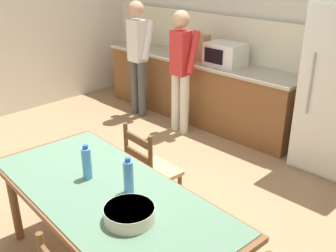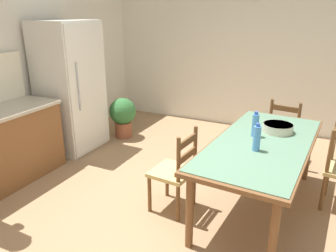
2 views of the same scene
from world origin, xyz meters
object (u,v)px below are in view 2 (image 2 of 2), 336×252
at_px(bottle_off_centre, 255,125).
at_px(serving_bowl, 278,127).
at_px(bottle_near_centre, 257,138).
at_px(refrigerator, 71,87).
at_px(potted_plant, 123,115).
at_px(chair_head_end, 285,132).
at_px(chair_side_far_left, 175,172).
at_px(dining_table, 262,148).

relative_size(bottle_off_centre, serving_bowl, 0.84).
relative_size(bottle_near_centre, serving_bowl, 0.84).
distance_m(bottle_near_centre, serving_bowl, 0.62).
distance_m(refrigerator, potted_plant, 0.99).
height_order(chair_head_end, chair_side_far_left, same).
xyz_separation_m(bottle_near_centre, potted_plant, (1.41, 2.44, -0.51)).
xyz_separation_m(bottle_near_centre, chair_side_far_left, (-0.15, 0.76, -0.45)).
xyz_separation_m(serving_bowl, chair_head_end, (0.96, 0.01, -0.38)).
bearing_deg(chair_side_far_left, serving_bowl, 135.98).
bearing_deg(bottle_near_centre, serving_bowl, -10.32).
relative_size(serving_bowl, potted_plant, 0.48).
distance_m(refrigerator, bottle_off_centre, 2.80).
xyz_separation_m(dining_table, chair_head_end, (1.31, -0.09, -0.25)).
relative_size(bottle_near_centre, bottle_off_centre, 1.00).
bearing_deg(serving_bowl, bottle_off_centre, 140.44).
bearing_deg(bottle_near_centre, bottle_off_centre, 13.80).
distance_m(bottle_off_centre, serving_bowl, 0.32).
xyz_separation_m(refrigerator, dining_table, (-0.46, -2.88, -0.26)).
relative_size(serving_bowl, chair_head_end, 0.35).
height_order(dining_table, chair_head_end, chair_head_end).
relative_size(refrigerator, chair_side_far_left, 2.08).
height_order(refrigerator, bottle_off_centre, refrigerator).
bearing_deg(dining_table, bottle_near_centre, 176.06).
xyz_separation_m(chair_head_end, chair_side_far_left, (-1.72, 0.87, 0.00)).
distance_m(dining_table, chair_side_far_left, 0.92).
relative_size(dining_table, bottle_off_centre, 7.80).
bearing_deg(dining_table, chair_side_far_left, 117.64).
height_order(chair_side_far_left, potted_plant, chair_side_far_left).
bearing_deg(chair_side_far_left, potted_plant, -128.11).
xyz_separation_m(bottle_off_centre, chair_side_far_left, (-0.52, 0.67, -0.45)).
xyz_separation_m(dining_table, bottle_off_centre, (0.11, 0.11, 0.20)).
bearing_deg(potted_plant, chair_head_end, -86.37).
height_order(refrigerator, chair_head_end, refrigerator).
relative_size(dining_table, potted_plant, 3.16).
distance_m(serving_bowl, potted_plant, 2.70).
height_order(bottle_off_centre, potted_plant, bottle_off_centre).
bearing_deg(bottle_off_centre, chair_head_end, -9.21).
distance_m(dining_table, potted_plant, 2.73).
distance_m(bottle_off_centre, potted_plant, 2.62).
bearing_deg(potted_plant, bottle_off_centre, -113.95).
relative_size(serving_bowl, chair_side_far_left, 0.35).
relative_size(refrigerator, chair_head_end, 2.08).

